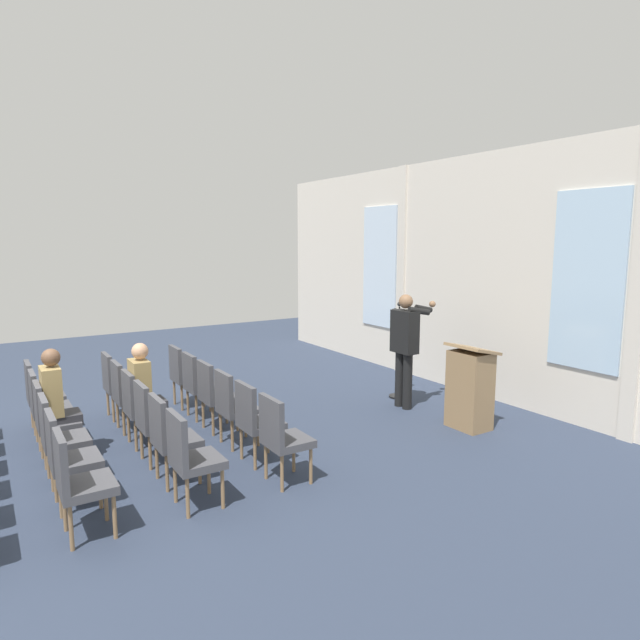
% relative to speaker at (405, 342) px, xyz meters
% --- Properties ---
extents(rear_partition, '(10.89, 0.14, 3.88)m').
position_rel_speaker_xyz_m(rear_partition, '(-0.24, 1.50, 0.94)').
color(rear_partition, silver).
rests_on(rear_partition, ground).
extents(speaker, '(0.52, 0.69, 1.73)m').
position_rel_speaker_xyz_m(speaker, '(0.00, 0.00, 0.00)').
color(speaker, black).
rests_on(speaker, ground).
extents(mic_stand, '(0.28, 0.28, 1.55)m').
position_rel_speaker_xyz_m(mic_stand, '(-0.45, 0.26, -0.67)').
color(mic_stand, black).
rests_on(mic_stand, ground).
extents(lectern, '(0.60, 0.48, 1.16)m').
position_rel_speaker_xyz_m(lectern, '(1.17, 0.13, -0.45)').
color(lectern, '#93724C').
rests_on(lectern, ground).
extents(chair_r0_c0, '(0.46, 0.44, 0.94)m').
position_rel_speaker_xyz_m(chair_r0_c0, '(-1.82, -2.82, -0.47)').
color(chair_r0_c0, olive).
rests_on(chair_r0_c0, ground).
extents(chair_r0_c1, '(0.46, 0.44, 0.94)m').
position_rel_speaker_xyz_m(chair_r0_c1, '(-1.20, -2.82, -0.47)').
color(chair_r0_c1, olive).
rests_on(chair_r0_c1, ground).
extents(chair_r0_c2, '(0.46, 0.44, 0.94)m').
position_rel_speaker_xyz_m(chair_r0_c2, '(-0.57, -2.82, -0.47)').
color(chair_r0_c2, olive).
rests_on(chair_r0_c2, ground).
extents(chair_r0_c3, '(0.46, 0.44, 0.94)m').
position_rel_speaker_xyz_m(chair_r0_c3, '(0.05, -2.82, -0.47)').
color(chair_r0_c3, olive).
rests_on(chair_r0_c3, ground).
extents(chair_r0_c4, '(0.46, 0.44, 0.94)m').
position_rel_speaker_xyz_m(chair_r0_c4, '(0.68, -2.82, -0.47)').
color(chair_r0_c4, olive).
rests_on(chair_r0_c4, ground).
extents(chair_r0_c5, '(0.46, 0.44, 0.94)m').
position_rel_speaker_xyz_m(chair_r0_c5, '(1.30, -2.82, -0.47)').
color(chair_r0_c5, olive).
rests_on(chair_r0_c5, ground).
extents(chair_r1_c0, '(0.46, 0.44, 0.94)m').
position_rel_speaker_xyz_m(chair_r1_c0, '(-1.82, -3.79, -0.47)').
color(chair_r1_c0, olive).
rests_on(chair_r1_c0, ground).
extents(chair_r1_c1, '(0.46, 0.44, 0.94)m').
position_rel_speaker_xyz_m(chair_r1_c1, '(-1.20, -3.79, -0.47)').
color(chair_r1_c1, olive).
rests_on(chair_r1_c1, ground).
extents(chair_r1_c2, '(0.46, 0.44, 0.94)m').
position_rel_speaker_xyz_m(chair_r1_c2, '(-0.57, -3.79, -0.47)').
color(chair_r1_c2, olive).
rests_on(chair_r1_c2, ground).
extents(audience_r1_c2, '(0.36, 0.39, 1.28)m').
position_rel_speaker_xyz_m(audience_r1_c2, '(-0.57, -3.71, -0.29)').
color(audience_r1_c2, '#2D2D33').
rests_on(audience_r1_c2, ground).
extents(chair_r1_c3, '(0.46, 0.44, 0.94)m').
position_rel_speaker_xyz_m(chair_r1_c3, '(0.05, -3.79, -0.47)').
color(chair_r1_c3, olive).
rests_on(chair_r1_c3, ground).
extents(chair_r1_c4, '(0.46, 0.44, 0.94)m').
position_rel_speaker_xyz_m(chair_r1_c4, '(0.68, -3.79, -0.47)').
color(chair_r1_c4, olive).
rests_on(chair_r1_c4, ground).
extents(chair_r1_c5, '(0.46, 0.44, 0.94)m').
position_rel_speaker_xyz_m(chair_r1_c5, '(1.30, -3.79, -0.47)').
color(chair_r1_c5, olive).
rests_on(chair_r1_c5, ground).
extents(chair_r2_c0, '(0.46, 0.44, 0.94)m').
position_rel_speaker_xyz_m(chair_r2_c0, '(-1.82, -4.77, -0.47)').
color(chair_r2_c0, olive).
rests_on(chair_r2_c0, ground).
extents(chair_r2_c1, '(0.46, 0.44, 0.94)m').
position_rel_speaker_xyz_m(chair_r2_c1, '(-1.20, -4.77, -0.47)').
color(chair_r2_c1, olive).
rests_on(chair_r2_c1, ground).
extents(chair_r2_c2, '(0.46, 0.44, 0.94)m').
position_rel_speaker_xyz_m(chair_r2_c2, '(-0.57, -4.77, -0.47)').
color(chair_r2_c2, olive).
rests_on(chair_r2_c2, ground).
extents(audience_r2_c2, '(0.36, 0.39, 1.32)m').
position_rel_speaker_xyz_m(audience_r2_c2, '(-0.57, -4.69, -0.27)').
color(audience_r2_c2, '#2D2D33').
rests_on(audience_r2_c2, ground).
extents(chair_r2_c3, '(0.46, 0.44, 0.94)m').
position_rel_speaker_xyz_m(chair_r2_c3, '(0.05, -4.77, -0.47)').
color(chair_r2_c3, olive).
rests_on(chair_r2_c3, ground).
extents(chair_r2_c4, '(0.46, 0.44, 0.94)m').
position_rel_speaker_xyz_m(chair_r2_c4, '(0.68, -4.77, -0.47)').
color(chair_r2_c4, olive).
rests_on(chair_r2_c4, ground).
extents(chair_r2_c5, '(0.46, 0.44, 0.94)m').
position_rel_speaker_xyz_m(chair_r2_c5, '(1.30, -4.77, -0.47)').
color(chair_r2_c5, olive).
rests_on(chair_r2_c5, ground).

